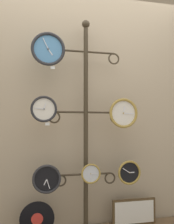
{
  "coord_description": "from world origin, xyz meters",
  "views": [
    {
      "loc": [
        -0.61,
        -2.14,
        1.07
      ],
      "look_at": [
        0.0,
        0.36,
        1.21
      ],
      "focal_mm": 42.0,
      "sensor_mm": 36.0,
      "label": 1
    }
  ],
  "objects_px": {
    "clock_middle_right": "(123,113)",
    "clock_bottom_right": "(129,173)",
    "clock_top_left": "(48,49)",
    "clock_middle_left": "(44,109)",
    "picture_frame": "(134,212)",
    "clock_bottom_center": "(91,174)",
    "vinyl_record": "(37,219)",
    "display_stand": "(86,144)",
    "clock_bottom_left": "(47,179)"
  },
  "relations": [
    {
      "from": "clock_middle_left",
      "to": "clock_middle_right",
      "type": "relative_size",
      "value": 0.82
    },
    {
      "from": "clock_bottom_center",
      "to": "display_stand",
      "type": "bearing_deg",
      "value": 101.84
    },
    {
      "from": "clock_middle_right",
      "to": "clock_bottom_left",
      "type": "bearing_deg",
      "value": -178.8
    },
    {
      "from": "picture_frame",
      "to": "display_stand",
      "type": "bearing_deg",
      "value": 178.28
    },
    {
      "from": "clock_top_left",
      "to": "clock_bottom_right",
      "type": "bearing_deg",
      "value": -0.2
    },
    {
      "from": "vinyl_record",
      "to": "picture_frame",
      "type": "height_order",
      "value": "vinyl_record"
    },
    {
      "from": "vinyl_record",
      "to": "display_stand",
      "type": "bearing_deg",
      "value": 7.54
    },
    {
      "from": "clock_bottom_center",
      "to": "clock_bottom_right",
      "type": "xyz_separation_m",
      "value": [
        0.4,
        0.02,
        -0.01
      ]
    },
    {
      "from": "clock_middle_right",
      "to": "vinyl_record",
      "type": "height_order",
      "value": "clock_middle_right"
    },
    {
      "from": "picture_frame",
      "to": "clock_bottom_center",
      "type": "bearing_deg",
      "value": -169.02
    },
    {
      "from": "clock_bottom_center",
      "to": "picture_frame",
      "type": "height_order",
      "value": "clock_bottom_center"
    },
    {
      "from": "display_stand",
      "to": "picture_frame",
      "type": "height_order",
      "value": "display_stand"
    },
    {
      "from": "clock_top_left",
      "to": "picture_frame",
      "type": "bearing_deg",
      "value": 4.61
    },
    {
      "from": "clock_bottom_left",
      "to": "clock_bottom_right",
      "type": "distance_m",
      "value": 0.82
    },
    {
      "from": "clock_bottom_center",
      "to": "clock_bottom_right",
      "type": "height_order",
      "value": "clock_bottom_right"
    },
    {
      "from": "clock_top_left",
      "to": "clock_bottom_right",
      "type": "height_order",
      "value": "clock_top_left"
    },
    {
      "from": "clock_bottom_left",
      "to": "clock_bottom_center",
      "type": "xyz_separation_m",
      "value": [
        0.42,
        -0.01,
        0.03
      ]
    },
    {
      "from": "clock_bottom_right",
      "to": "vinyl_record",
      "type": "xyz_separation_m",
      "value": [
        -0.9,
        0.03,
        -0.39
      ]
    },
    {
      "from": "clock_middle_left",
      "to": "clock_middle_right",
      "type": "distance_m",
      "value": 0.79
    },
    {
      "from": "clock_bottom_right",
      "to": "clock_bottom_center",
      "type": "bearing_deg",
      "value": -177.31
    },
    {
      "from": "clock_bottom_center",
      "to": "clock_bottom_right",
      "type": "bearing_deg",
      "value": 2.69
    },
    {
      "from": "clock_top_left",
      "to": "vinyl_record",
      "type": "bearing_deg",
      "value": 164.17
    },
    {
      "from": "clock_middle_left",
      "to": "vinyl_record",
      "type": "relative_size",
      "value": 0.78
    },
    {
      "from": "vinyl_record",
      "to": "clock_middle_left",
      "type": "bearing_deg",
      "value": -19.55
    },
    {
      "from": "clock_bottom_center",
      "to": "vinyl_record",
      "type": "height_order",
      "value": "clock_bottom_center"
    },
    {
      "from": "display_stand",
      "to": "clock_bottom_center",
      "type": "relative_size",
      "value": 11.19
    },
    {
      "from": "clock_middle_right",
      "to": "clock_bottom_right",
      "type": "xyz_separation_m",
      "value": [
        0.05,
        -0.01,
        -0.59
      ]
    },
    {
      "from": "display_stand",
      "to": "clock_bottom_center",
      "type": "bearing_deg",
      "value": -78.16
    },
    {
      "from": "clock_middle_left",
      "to": "picture_frame",
      "type": "relative_size",
      "value": 0.53
    },
    {
      "from": "clock_middle_left",
      "to": "picture_frame",
      "type": "distance_m",
      "value": 1.39
    },
    {
      "from": "vinyl_record",
      "to": "clock_middle_right",
      "type": "bearing_deg",
      "value": -1.5
    },
    {
      "from": "clock_bottom_left",
      "to": "clock_bottom_center",
      "type": "bearing_deg",
      "value": -1.1
    },
    {
      "from": "clock_middle_right",
      "to": "vinyl_record",
      "type": "bearing_deg",
      "value": 178.5
    },
    {
      "from": "clock_bottom_center",
      "to": "vinyl_record",
      "type": "xyz_separation_m",
      "value": [
        -0.5,
        0.05,
        -0.4
      ]
    },
    {
      "from": "clock_bottom_center",
      "to": "vinyl_record",
      "type": "bearing_deg",
      "value": 174.71
    },
    {
      "from": "vinyl_record",
      "to": "picture_frame",
      "type": "bearing_deg",
      "value": 2.78
    },
    {
      "from": "clock_top_left",
      "to": "vinyl_record",
      "type": "relative_size",
      "value": 1.02
    },
    {
      "from": "display_stand",
      "to": "vinyl_record",
      "type": "bearing_deg",
      "value": -172.46
    },
    {
      "from": "clock_middle_right",
      "to": "clock_bottom_right",
      "type": "relative_size",
      "value": 1.25
    },
    {
      "from": "clock_top_left",
      "to": "clock_middle_right",
      "type": "xyz_separation_m",
      "value": [
        0.76,
        0.0,
        -0.6
      ]
    },
    {
      "from": "clock_middle_left",
      "to": "clock_middle_right",
      "type": "xyz_separation_m",
      "value": [
        0.79,
        -0.0,
        -0.03
      ]
    },
    {
      "from": "display_stand",
      "to": "clock_top_left",
      "type": "height_order",
      "value": "display_stand"
    },
    {
      "from": "clock_top_left",
      "to": "clock_bottom_center",
      "type": "distance_m",
      "value": 1.25
    },
    {
      "from": "clock_top_left",
      "to": "clock_bottom_center",
      "type": "relative_size",
      "value": 1.69
    },
    {
      "from": "display_stand",
      "to": "clock_bottom_right",
      "type": "xyz_separation_m",
      "value": [
        0.42,
        -0.09,
        -0.28
      ]
    },
    {
      "from": "clock_bottom_right",
      "to": "picture_frame",
      "type": "distance_m",
      "value": 0.43
    },
    {
      "from": "picture_frame",
      "to": "clock_bottom_right",
      "type": "bearing_deg",
      "value": -137.76
    },
    {
      "from": "clock_top_left",
      "to": "clock_middle_left",
      "type": "distance_m",
      "value": 0.57
    },
    {
      "from": "clock_middle_left",
      "to": "clock_bottom_right",
      "type": "distance_m",
      "value": 1.05
    },
    {
      "from": "display_stand",
      "to": "clock_bottom_left",
      "type": "relative_size",
      "value": 8.11
    }
  ]
}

